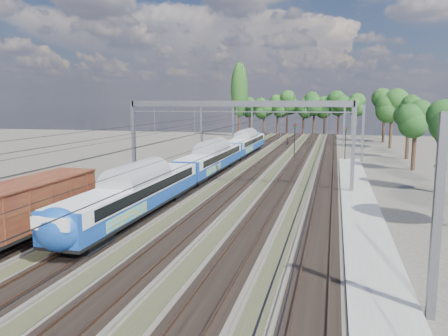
% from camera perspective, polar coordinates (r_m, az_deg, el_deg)
% --- Properties ---
extents(track_bed, '(21.00, 130.00, 0.34)m').
position_cam_1_polar(track_bed, '(59.95, 4.77, 0.17)').
color(track_bed, '#47423A').
rests_on(track_bed, ground).
extents(platform, '(3.00, 70.00, 0.30)m').
position_cam_1_polar(platform, '(34.69, 17.67, -6.35)').
color(platform, gray).
rests_on(platform, ground).
extents(catenary, '(25.65, 130.00, 9.00)m').
position_cam_1_polar(catenary, '(66.89, 6.22, 6.45)').
color(catenary, slate).
rests_on(catenary, ground).
extents(tree_belt, '(40.35, 99.53, 11.77)m').
position_cam_1_polar(tree_belt, '(105.02, 12.91, 7.99)').
color(tree_belt, black).
rests_on(tree_belt, ground).
extents(poplar, '(4.40, 4.40, 19.04)m').
position_cam_1_polar(poplar, '(114.14, 2.02, 10.12)').
color(poplar, black).
rests_on(poplar, ground).
extents(emu_train, '(2.94, 62.20, 4.30)m').
position_cam_1_polar(emu_train, '(52.18, -1.66, 1.64)').
color(emu_train, black).
rests_on(emu_train, ground).
extents(freight_boxcar, '(3.04, 14.65, 3.78)m').
position_cam_1_polar(freight_boxcar, '(29.23, -26.17, -5.25)').
color(freight_boxcar, black).
rests_on(freight_boxcar, ground).
extents(worker, '(0.60, 0.72, 1.67)m').
position_cam_1_polar(worker, '(90.22, 8.31, 3.41)').
color(worker, black).
rests_on(worker, ground).
extents(signal_near, '(0.40, 0.37, 5.58)m').
position_cam_1_polar(signal_near, '(68.01, 9.22, 4.00)').
color(signal_near, black).
rests_on(signal_near, ground).
extents(signal_far, '(0.32, 0.29, 5.14)m').
position_cam_1_polar(signal_far, '(68.09, 15.58, 3.56)').
color(signal_far, black).
rests_on(signal_far, ground).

